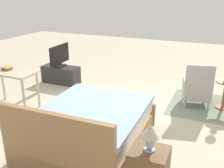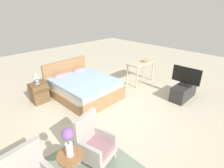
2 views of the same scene
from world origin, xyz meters
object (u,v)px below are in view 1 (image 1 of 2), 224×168
Objects in this scene: tv_flatscreen at (60,55)px; book_stack at (7,68)px; bed at (89,127)px; tv_stand at (61,75)px; vanity_desk at (11,77)px; table_lamp at (150,134)px; armchair_by_window_right at (197,89)px.

book_stack is (0.17, 1.59, 0.08)m from tv_flatscreen.
tv_stand is at bearing -47.90° from bed.
tv_flatscreen is (2.04, -2.26, 0.43)m from bed.
vanity_desk reaches higher than tv_stand.
tv_flatscreen reaches higher than book_stack.
tv_flatscreen is (3.16, -2.87, -0.06)m from table_lamp.
book_stack is (3.33, -1.27, 0.02)m from table_lamp.
table_lamp is at bearing 85.26° from armchair_by_window_right.
armchair_by_window_right is 3.40m from tv_stand.
table_lamp is (0.23, 2.78, 0.40)m from armchair_by_window_right.
tv_flatscreen reaches higher than vanity_desk.
bed is 2.20m from vanity_desk.
tv_stand is 0.51m from tv_flatscreen.
tv_flatscreen is at bearing -47.87° from bed.
bed is at bearing 163.61° from vanity_desk.
vanity_desk is (0.04, 1.65, 0.44)m from tv_stand.
bed is at bearing 132.10° from tv_stand.
vanity_desk is (3.20, -1.22, -0.13)m from table_lamp.
book_stack is at bearing 83.85° from tv_flatscreen.
bed is 2.10× the size of tv_stand.
tv_flatscreen is 0.78× the size of vanity_desk.
table_lamp reaches higher than book_stack.
tv_stand is (2.04, -2.26, -0.08)m from bed.
table_lamp is 0.32× the size of vanity_desk.
armchair_by_window_right is 3.99× the size of book_stack.
armchair_by_window_right reaches higher than vanity_desk.
tv_flatscreen is at bearing -1.47° from armchair_by_window_right.
table_lamp is (-1.12, 0.61, 0.49)m from bed.
vanity_desk is 0.20m from book_stack.
tv_flatscreen is 1.60m from book_stack.
tv_stand is at bearing -96.24° from book_stack.
table_lamp is 0.41× the size of tv_flatscreen.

